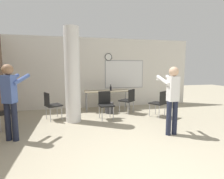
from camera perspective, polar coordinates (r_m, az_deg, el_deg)
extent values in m
cube|color=silver|center=(7.19, -4.84, 5.35)|extent=(8.00, 0.12, 2.80)
cylinder|color=black|center=(7.20, -1.18, 10.55)|extent=(0.30, 0.03, 0.30)
cylinder|color=white|center=(7.19, -1.16, 10.56)|extent=(0.26, 0.01, 0.25)
cube|color=#99999E|center=(7.37, 4.02, 5.02)|extent=(1.65, 0.01, 1.16)
cube|color=white|center=(7.37, 4.04, 5.01)|extent=(1.59, 0.02, 1.10)
cylinder|color=white|center=(5.31, -12.80, 4.53)|extent=(0.45, 0.45, 2.80)
cube|color=tan|center=(6.72, -1.51, -0.49)|extent=(1.75, 0.60, 0.03)
cylinder|color=gray|center=(6.44, -8.23, -4.27)|extent=(0.04, 0.04, 0.72)
cylinder|color=gray|center=(6.76, 5.70, -3.68)|extent=(0.04, 0.04, 0.72)
cylinder|color=gray|center=(6.91, -8.55, -3.48)|extent=(0.04, 0.04, 0.72)
cylinder|color=gray|center=(7.21, 4.49, -2.98)|extent=(0.04, 0.04, 0.72)
cylinder|color=black|center=(6.64, -0.42, 0.29)|extent=(0.07, 0.07, 0.17)
cylinder|color=black|center=(6.63, -0.42, 1.33)|extent=(0.03, 0.03, 0.07)
cylinder|color=#38383D|center=(6.30, -0.90, -5.99)|extent=(0.30, 0.30, 0.39)
cube|color=black|center=(5.50, -1.91, -5.19)|extent=(0.48, 0.48, 0.04)
cube|color=black|center=(5.65, -2.48, -2.58)|extent=(0.40, 0.06, 0.40)
cylinder|color=#B7B7BC|center=(5.35, -3.25, -8.17)|extent=(0.02, 0.02, 0.43)
cylinder|color=#B7B7BC|center=(5.44, 0.46, -7.88)|extent=(0.02, 0.02, 0.43)
cylinder|color=#B7B7BC|center=(5.68, -4.16, -7.24)|extent=(0.02, 0.02, 0.43)
cylinder|color=#B7B7BC|center=(5.77, -0.66, -6.99)|extent=(0.02, 0.02, 0.43)
cube|color=black|center=(6.01, 14.62, -4.36)|extent=(0.60, 0.60, 0.04)
cube|color=black|center=(5.87, 16.39, -2.52)|extent=(0.35, 0.23, 0.40)
cylinder|color=#B7B7BC|center=(6.30, 14.01, -6.00)|extent=(0.02, 0.02, 0.43)
cylinder|color=#B7B7BC|center=(6.01, 12.17, -6.59)|extent=(0.02, 0.02, 0.43)
cylinder|color=#B7B7BC|center=(6.12, 16.88, -6.48)|extent=(0.02, 0.02, 0.43)
cylinder|color=#B7B7BC|center=(5.82, 15.13, -7.13)|extent=(0.02, 0.02, 0.43)
cube|color=black|center=(5.44, -31.28, -6.40)|extent=(0.60, 0.60, 0.04)
cylinder|color=#B7B7BC|center=(5.36, -28.82, -9.03)|extent=(0.02, 0.02, 0.43)
cylinder|color=#B7B7BC|center=(5.70, -29.70, -8.15)|extent=(0.02, 0.02, 0.43)
cylinder|color=#B7B7BC|center=(5.30, -32.65, -9.48)|extent=(0.02, 0.02, 0.43)
cube|color=black|center=(6.30, 4.76, -3.62)|extent=(0.62, 0.62, 0.04)
cube|color=black|center=(6.15, 6.39, -1.82)|extent=(0.32, 0.28, 0.40)
cylinder|color=#B7B7BC|center=(6.59, 4.26, -5.22)|extent=(0.02, 0.02, 0.43)
cylinder|color=#B7B7BC|center=(6.30, 2.46, -5.79)|extent=(0.02, 0.02, 0.43)
cylinder|color=#B7B7BC|center=(6.40, 6.97, -5.62)|extent=(0.02, 0.02, 0.43)
cylinder|color=#B7B7BC|center=(6.10, 5.25, -6.23)|extent=(0.02, 0.02, 0.43)
cube|color=black|center=(5.79, -18.52, -4.93)|extent=(0.59, 0.59, 0.04)
cube|color=black|center=(5.68, -20.53, -2.99)|extent=(0.21, 0.37, 0.40)
cylinder|color=#B7B7BC|center=(5.75, -16.08, -7.33)|extent=(0.02, 0.02, 0.43)
cylinder|color=#B7B7BC|center=(6.07, -17.47, -6.61)|extent=(0.02, 0.02, 0.43)
cylinder|color=#B7B7BC|center=(5.62, -19.47, -7.80)|extent=(0.02, 0.02, 0.43)
cylinder|color=#B7B7BC|center=(5.95, -20.69, -7.03)|extent=(0.02, 0.02, 0.43)
cylinder|color=#1E2338|center=(4.56, 19.80, -8.66)|extent=(0.12, 0.12, 0.83)
cylinder|color=#1E2338|center=(4.47, 18.05, -8.91)|extent=(0.12, 0.12, 0.83)
cube|color=white|center=(4.38, 19.32, 0.22)|extent=(0.25, 0.20, 0.59)
sphere|color=#D8AD8C|center=(4.35, 19.54, 5.56)|extent=(0.23, 0.23, 0.23)
cylinder|color=white|center=(4.63, 19.11, 2.97)|extent=(0.11, 0.53, 0.24)
cylinder|color=white|center=(4.49, 16.29, 2.95)|extent=(0.11, 0.53, 0.24)
cube|color=white|center=(4.69, 14.77, 3.21)|extent=(0.04, 0.13, 0.04)
cylinder|color=#1E2338|center=(4.48, -29.14, -9.27)|extent=(0.13, 0.13, 0.86)
cylinder|color=#1E2338|center=(4.59, -30.85, -9.02)|extent=(0.13, 0.13, 0.86)
cube|color=#4C66AD|center=(4.40, -30.61, 0.11)|extent=(0.31, 0.28, 0.61)
sphere|color=#997051|center=(4.37, -30.97, 5.60)|extent=(0.23, 0.23, 0.23)
cylinder|color=#4C66AD|center=(4.49, -27.44, 2.97)|extent=(0.28, 0.54, 0.24)
cylinder|color=#4C66AD|center=(4.66, -30.20, 2.92)|extent=(0.28, 0.54, 0.24)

